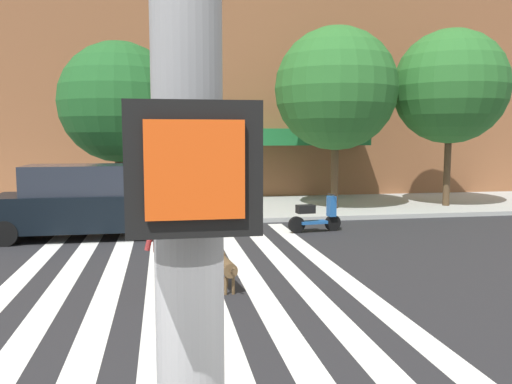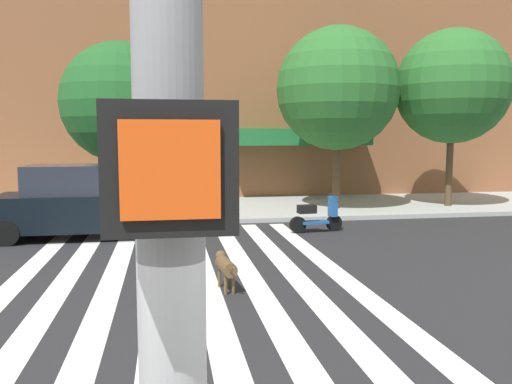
# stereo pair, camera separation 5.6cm
# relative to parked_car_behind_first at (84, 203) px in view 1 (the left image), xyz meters

# --- Properties ---
(ground_plane) EXTENTS (160.00, 160.00, 0.00)m
(ground_plane) POSITION_rel_parked_car_behind_first_xyz_m (2.09, -5.67, -0.97)
(ground_plane) COLOR #232326
(sidewalk_far) EXTENTS (80.00, 6.00, 0.15)m
(sidewalk_far) POSITION_rel_parked_car_behind_first_xyz_m (2.09, 4.55, -0.90)
(sidewalk_far) COLOR #A4A5A1
(sidewalk_far) RESTS_ON ground_plane
(crosswalk_stripes) EXTENTS (6.75, 13.83, 0.01)m
(crosswalk_stripes) POSITION_rel_parked_car_behind_first_xyz_m (2.49, -5.67, -0.97)
(crosswalk_stripes) COLOR silver
(crosswalk_stripes) RESTS_ON ground_plane
(parked_car_behind_first) EXTENTS (4.74, 1.91, 2.02)m
(parked_car_behind_first) POSITION_rel_parked_car_behind_first_xyz_m (0.00, 0.00, 0.00)
(parked_car_behind_first) COLOR black
(parked_car_behind_first) RESTS_ON ground_plane
(parked_scooter) EXTENTS (1.63, 0.53, 1.11)m
(parked_scooter) POSITION_rel_parked_car_behind_first_xyz_m (6.52, -0.30, -0.50)
(parked_scooter) COLOR black
(parked_scooter) RESTS_ON ground_plane
(street_tree_nearest) EXTENTS (3.81, 3.81, 5.62)m
(street_tree_nearest) POSITION_rel_parked_car_behind_first_xyz_m (0.84, 2.42, 2.87)
(street_tree_nearest) COLOR #4C3823
(street_tree_nearest) RESTS_ON sidewalk_far
(street_tree_middle) EXTENTS (4.43, 4.43, 6.55)m
(street_tree_middle) POSITION_rel_parked_car_behind_first_xyz_m (8.37, 3.46, 3.51)
(street_tree_middle) COLOR #4C3823
(street_tree_middle) RESTS_ON sidewalk_far
(street_tree_further) EXTENTS (4.25, 4.25, 6.60)m
(street_tree_further) POSITION_rel_parked_car_behind_first_xyz_m (12.80, 3.38, 3.65)
(street_tree_further) COLOR #4C3823
(street_tree_further) RESTS_ON sidewalk_far
(pedestrian_dog_walker) EXTENTS (0.71, 0.28, 1.64)m
(pedestrian_dog_walker) POSITION_rel_parked_car_behind_first_xyz_m (2.18, -5.95, -0.05)
(pedestrian_dog_walker) COLOR #6B6051
(pedestrian_dog_walker) RESTS_ON ground_plane
(dog_on_leash) EXTENTS (0.34, 1.12, 0.65)m
(dog_on_leash) POSITION_rel_parked_car_behind_first_xyz_m (3.26, -5.59, -0.53)
(dog_on_leash) COLOR brown
(dog_on_leash) RESTS_ON ground_plane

